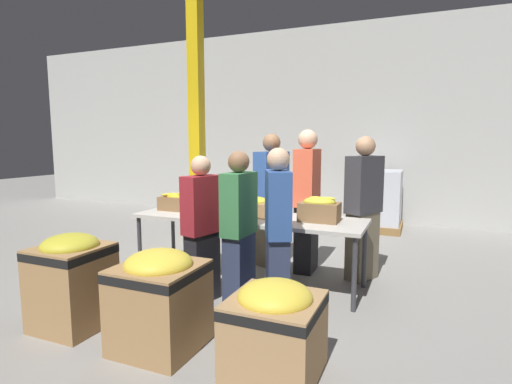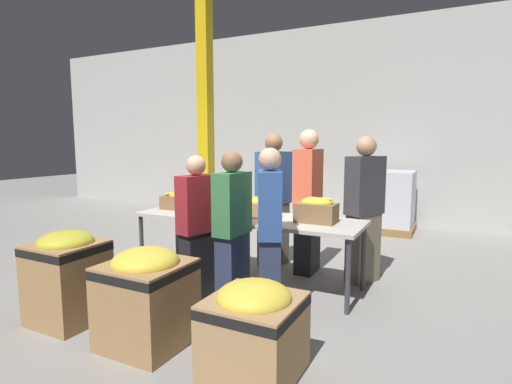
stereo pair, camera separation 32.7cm
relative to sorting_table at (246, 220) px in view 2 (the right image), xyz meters
The scene contains 17 objects.
ground_plane 0.74m from the sorting_table, ahead, with size 30.00×30.00×0.00m, color gray.
wall_back 4.42m from the sorting_table, 90.00° to the left, with size 16.00×0.08×4.00m.
sorting_table is the anchor object (origin of this frame).
banana_box_0 0.97m from the sorting_table, behind, with size 0.51×0.32×0.23m.
banana_box_1 0.18m from the sorting_table, 53.63° to the left, with size 0.44×0.36×0.23m.
banana_box_2 0.86m from the sorting_table, ahead, with size 0.43×0.28×0.28m.
volunteer_0 1.38m from the sorting_table, 27.58° to the left, with size 0.42×0.51×1.71m.
volunteer_1 0.71m from the sorting_table, 107.55° to the right, with size 0.30×0.44×1.51m.
volunteer_2 0.86m from the sorting_table, 52.43° to the left, with size 0.25×0.49×1.79m.
volunteer_3 0.90m from the sorting_table, 47.76° to the right, with size 0.38×0.48×1.59m.
volunteer_4 0.78m from the sorting_table, 89.98° to the left, with size 0.38×0.52×1.75m.
volunteer_5 0.71m from the sorting_table, 73.02° to the right, with size 0.23×0.43×1.56m.
donation_bin_0 1.93m from the sorting_table, 120.63° to the right, with size 0.58×0.58×0.85m.
donation_bin_1 1.68m from the sorting_table, 91.32° to the right, with size 0.63×0.63×0.80m.
donation_bin_2 1.93m from the sorting_table, 60.31° to the right, with size 0.63×0.63×0.69m.
support_pillar 2.83m from the sorting_table, 134.09° to the left, with size 0.21×0.21×4.00m.
pallet_stack_0 3.68m from the sorting_table, 73.11° to the left, with size 0.93×0.93×1.11m.
Camera 2 is at (2.14, -4.01, 1.66)m, focal length 28.00 mm.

